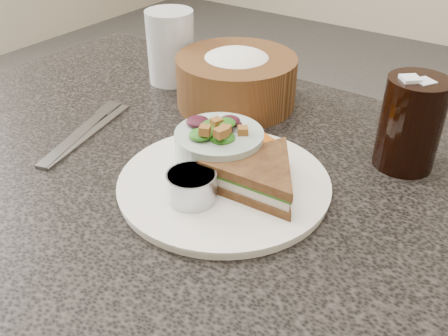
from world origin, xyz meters
TOP-DOWN VIEW (x-y plane):
  - dinner_plate at (0.07, -0.02)m, footprint 0.26×0.26m
  - sandwich at (0.11, -0.01)m, footprint 0.15×0.15m
  - salad_bowl at (0.04, 0.01)m, footprint 0.13×0.13m
  - dressing_ramekin at (0.06, -0.07)m, footprint 0.07×0.07m
  - orange_wedge at (0.06, 0.08)m, footprint 0.09×0.09m
  - fork at (-0.19, -0.03)m, footprint 0.07×0.18m
  - knife at (-0.17, -0.02)m, footprint 0.06×0.20m
  - bread_basket at (-0.06, 0.20)m, footprint 0.22×0.22m
  - cola_glass at (0.24, 0.17)m, footprint 0.10×0.10m
  - water_glass at (-0.21, 0.21)m, footprint 0.10×0.10m

SIDE VIEW (x-z plane):
  - knife at x=-0.17m, z-range 0.75..0.75m
  - fork at x=-0.19m, z-range 0.75..0.76m
  - dinner_plate at x=0.07m, z-range 0.75..0.76m
  - orange_wedge at x=0.06m, z-range 0.76..0.79m
  - dressing_ramekin at x=0.06m, z-range 0.76..0.80m
  - sandwich at x=0.11m, z-range 0.76..0.80m
  - salad_bowl at x=0.04m, z-range 0.76..0.83m
  - bread_basket at x=-0.06m, z-range 0.75..0.86m
  - water_glass at x=-0.21m, z-range 0.75..0.88m
  - cola_glass at x=0.24m, z-range 0.75..0.89m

